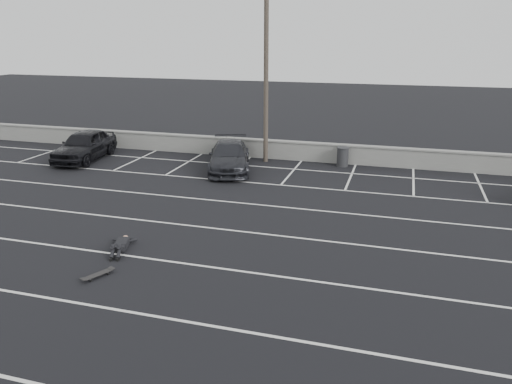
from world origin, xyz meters
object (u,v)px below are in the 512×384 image
(car_right, at_px, (229,156))
(trash_bin, at_px, (343,157))
(person, at_px, (122,241))
(skateboard, at_px, (98,275))
(car_left, at_px, (85,145))
(utility_pole, at_px, (266,74))

(car_right, height_order, trash_bin, car_right)
(car_right, relative_size, trash_bin, 4.87)
(person, relative_size, skateboard, 2.67)
(trash_bin, bearing_deg, person, -114.14)
(person, bearing_deg, car_right, 71.59)
(car_left, xyz_separation_m, trash_bin, (14.07, 2.71, -0.31))
(utility_pole, bearing_deg, skateboard, -93.95)
(skateboard, bearing_deg, utility_pole, 110.73)
(car_left, distance_m, skateboard, 15.07)
(car_right, xyz_separation_m, utility_pole, (1.32, 2.31, 4.04))
(car_right, bearing_deg, skateboard, -106.33)
(car_left, height_order, trash_bin, car_left)
(utility_pole, bearing_deg, car_left, -165.48)
(utility_pole, relative_size, trash_bin, 9.12)
(car_right, relative_size, skateboard, 5.80)
(car_right, distance_m, utility_pole, 4.84)
(car_left, relative_size, utility_pole, 0.52)
(car_left, bearing_deg, utility_pole, 7.80)
(car_left, height_order, person, car_left)
(car_left, xyz_separation_m, utility_pole, (9.83, 2.55, 3.94))
(person, bearing_deg, trash_bin, 48.37)
(person, bearing_deg, skateboard, -95.29)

